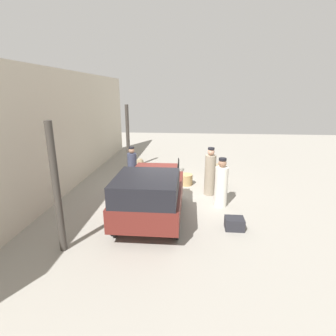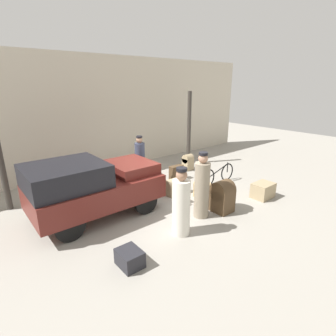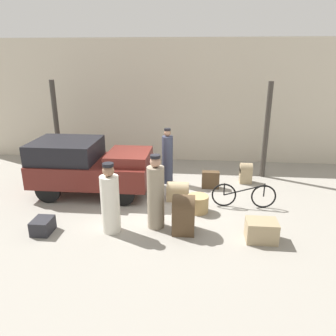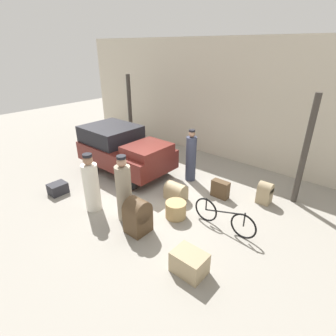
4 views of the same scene
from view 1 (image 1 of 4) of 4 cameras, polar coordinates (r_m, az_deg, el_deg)
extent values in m
plane|color=gray|center=(9.97, 1.05, -5.59)|extent=(30.00, 30.00, 0.00)
cube|color=beige|center=(10.45, -21.95, 7.05)|extent=(16.00, 0.15, 4.50)
cylinder|color=#38332D|center=(6.52, -23.13, -4.36)|extent=(0.17, 0.17, 3.14)
cylinder|color=#38332D|center=(12.98, -8.73, 6.58)|extent=(0.17, 0.17, 3.14)
cylinder|color=black|center=(9.11, -7.82, -5.57)|extent=(0.70, 0.12, 0.70)
cylinder|color=black|center=(8.90, 2.60, -5.95)|extent=(0.70, 0.12, 0.70)
cylinder|color=black|center=(7.27, -11.41, -11.65)|extent=(0.70, 0.12, 0.70)
cylinder|color=black|center=(7.02, 1.89, -12.40)|extent=(0.70, 0.12, 0.70)
cube|color=#591E19|center=(7.88, -3.68, -6.34)|extent=(3.36, 1.80, 0.64)
cube|color=black|center=(6.97, -4.68, -4.16)|extent=(1.85, 1.66, 0.57)
cube|color=#591E19|center=(8.75, -2.70, -0.80)|extent=(1.18, 1.41, 0.29)
torus|color=black|center=(12.50, 2.30, 0.56)|extent=(0.66, 0.04, 0.66)
torus|color=black|center=(11.50, 2.06, -0.85)|extent=(0.66, 0.04, 0.66)
cylinder|color=black|center=(11.96, 2.20, 0.63)|extent=(1.06, 0.04, 0.36)
cylinder|color=black|center=(11.45, 2.07, -0.04)|extent=(0.04, 0.04, 0.34)
cylinder|color=black|center=(12.45, 2.31, 1.38)|extent=(0.04, 0.04, 0.37)
cylinder|color=tan|center=(10.86, 3.90, -2.52)|extent=(0.55, 0.55, 0.44)
cylinder|color=silver|center=(8.90, 11.46, -4.02)|extent=(0.43, 0.43, 1.36)
sphere|color=#936B51|center=(8.65, 11.77, 1.02)|extent=(0.26, 0.26, 0.26)
cylinder|color=black|center=(8.62, 11.82, 1.89)|extent=(0.25, 0.25, 0.07)
cylinder|color=gray|center=(9.79, 9.13, -1.55)|extent=(0.40, 0.40, 1.50)
sphere|color=tan|center=(9.56, 9.36, 3.45)|extent=(0.25, 0.25, 0.25)
cylinder|color=black|center=(9.54, 9.40, 4.20)|extent=(0.24, 0.24, 0.07)
cylinder|color=#33384C|center=(9.98, -7.74, -1.08)|extent=(0.34, 0.34, 1.52)
sphere|color=#936B51|center=(9.76, -7.93, 3.79)|extent=(0.21, 0.21, 0.21)
cylinder|color=black|center=(9.74, -7.96, 4.42)|extent=(0.20, 0.20, 0.06)
cube|color=#9E8966|center=(12.52, -6.24, 0.07)|extent=(0.38, 0.35, 0.48)
cylinder|color=#9E8966|center=(12.45, -6.27, 1.13)|extent=(0.38, 0.35, 0.35)
cube|color=#9E8966|center=(10.38, -0.08, -3.78)|extent=(0.62, 0.43, 0.31)
cylinder|color=#9E8966|center=(10.33, -0.08, -2.97)|extent=(0.62, 0.43, 0.43)
cube|color=#4C3823|center=(11.34, -4.50, -1.47)|extent=(0.53, 0.25, 0.53)
cube|color=#9E8966|center=(12.25, 10.09, -0.46)|extent=(0.67, 0.51, 0.47)
cube|color=#4C3823|center=(10.57, 9.69, -2.72)|extent=(0.51, 0.55, 0.63)
cylinder|color=#4C3823|center=(10.47, 9.77, -1.08)|extent=(0.51, 0.55, 0.55)
cube|color=#232328|center=(7.72, 14.24, -11.63)|extent=(0.42, 0.52, 0.34)
camera|label=2|loc=(6.87, 53.92, 7.48)|focal=28.00mm
camera|label=3|loc=(12.81, 43.03, 12.80)|focal=35.00mm
camera|label=4|loc=(14.63, 23.54, 16.86)|focal=28.00mm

